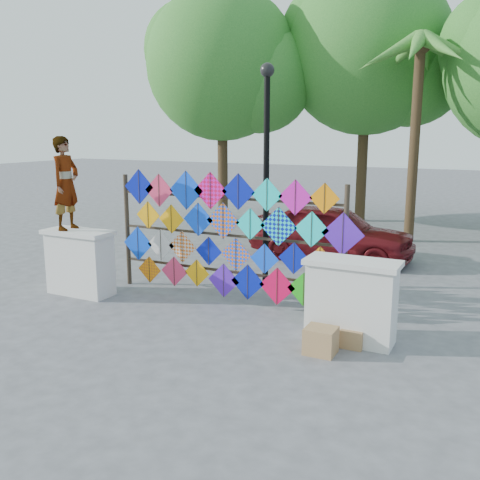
{
  "coord_description": "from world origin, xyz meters",
  "views": [
    {
      "loc": [
        4.67,
        -7.87,
        3.17
      ],
      "look_at": [
        0.41,
        0.6,
        1.23
      ],
      "focal_mm": 40.0,
      "sensor_mm": 36.0,
      "label": 1
    }
  ],
  "objects_px": {
    "kite_rack": "(228,237)",
    "vendor_woman": "(66,183)",
    "sedan": "(332,232)",
    "lamppost": "(266,155)"
  },
  "relations": [
    {
      "from": "kite_rack",
      "to": "vendor_woman",
      "type": "height_order",
      "value": "vendor_woman"
    },
    {
      "from": "kite_rack",
      "to": "sedan",
      "type": "bearing_deg",
      "value": 80.02
    },
    {
      "from": "vendor_woman",
      "to": "sedan",
      "type": "relative_size",
      "value": 0.44
    },
    {
      "from": "sedan",
      "to": "vendor_woman",
      "type": "bearing_deg",
      "value": 144.98
    },
    {
      "from": "kite_rack",
      "to": "lamppost",
      "type": "height_order",
      "value": "lamppost"
    },
    {
      "from": "kite_rack",
      "to": "sedan",
      "type": "height_order",
      "value": "kite_rack"
    },
    {
      "from": "kite_rack",
      "to": "lamppost",
      "type": "bearing_deg",
      "value": 81.26
    },
    {
      "from": "sedan",
      "to": "lamppost",
      "type": "bearing_deg",
      "value": 171.13
    },
    {
      "from": "lamppost",
      "to": "kite_rack",
      "type": "bearing_deg",
      "value": -98.74
    },
    {
      "from": "sedan",
      "to": "kite_rack",
      "type": "bearing_deg",
      "value": 171.68
    }
  ]
}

